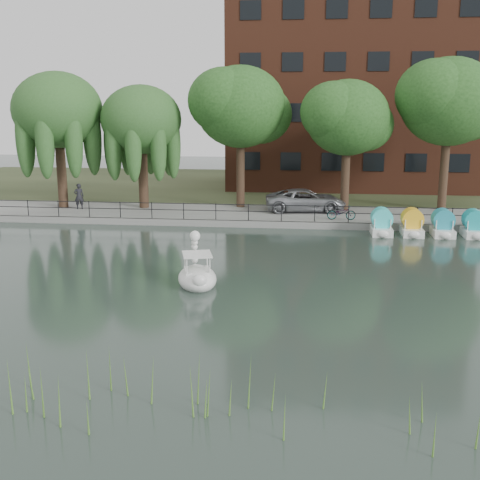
% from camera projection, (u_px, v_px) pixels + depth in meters
% --- Properties ---
extents(ground_plane, '(120.00, 120.00, 0.00)m').
position_uv_depth(ground_plane, '(216.00, 294.00, 23.81)').
color(ground_plane, '#37463E').
extents(promenade, '(40.00, 6.00, 0.40)m').
position_uv_depth(promenade, '(252.00, 215.00, 39.26)').
color(promenade, gray).
rests_on(promenade, ground_plane).
extents(kerb, '(40.00, 0.25, 0.40)m').
position_uv_depth(kerb, '(248.00, 224.00, 36.41)').
color(kerb, gray).
rests_on(kerb, ground_plane).
extents(land_strip, '(60.00, 22.00, 0.36)m').
position_uv_depth(land_strip, '(267.00, 186.00, 52.83)').
color(land_strip, '#47512D').
rests_on(land_strip, ground_plane).
extents(railing, '(32.00, 0.05, 1.00)m').
position_uv_depth(railing, '(248.00, 208.00, 36.39)').
color(railing, black).
rests_on(railing, promenade).
extents(apartment_building, '(20.00, 10.07, 18.00)m').
position_uv_depth(apartment_building, '(352.00, 78.00, 49.98)').
color(apartment_building, '#4C1E16').
rests_on(apartment_building, land_strip).
extents(willow_left, '(5.88, 5.88, 9.01)m').
position_uv_depth(willow_left, '(57.00, 110.00, 39.62)').
color(willow_left, '#473323').
rests_on(willow_left, promenade).
extents(willow_mid, '(5.32, 5.32, 8.15)m').
position_uv_depth(willow_mid, '(141.00, 120.00, 39.66)').
color(willow_mid, '#473323').
rests_on(willow_mid, promenade).
extents(broadleaf_center, '(6.00, 6.00, 9.25)m').
position_uv_depth(broadleaf_center, '(241.00, 107.00, 39.76)').
color(broadleaf_center, '#473323').
rests_on(broadleaf_center, promenade).
extents(broadleaf_right, '(5.40, 5.40, 8.32)m').
position_uv_depth(broadleaf_right, '(348.00, 118.00, 38.68)').
color(broadleaf_right, '#473323').
rests_on(broadleaf_right, promenade).
extents(broadleaf_far, '(6.30, 6.30, 9.71)m').
position_uv_depth(broadleaf_far, '(449.00, 102.00, 38.73)').
color(broadleaf_far, '#473323').
rests_on(broadleaf_far, promenade).
extents(minivan, '(3.44, 6.27, 1.67)m').
position_uv_depth(minivan, '(306.00, 199.00, 39.38)').
color(minivan, gray).
rests_on(minivan, promenade).
extents(bicycle, '(0.61, 1.72, 1.00)m').
position_uv_depth(bicycle, '(341.00, 212.00, 36.59)').
color(bicycle, gray).
rests_on(bicycle, promenade).
extents(pedestrian, '(0.85, 0.75, 1.98)m').
position_uv_depth(pedestrian, '(79.00, 194.00, 40.13)').
color(pedestrian, black).
rests_on(pedestrian, promenade).
extents(swan_boat, '(2.20, 2.85, 2.14)m').
position_uv_depth(swan_boat, '(197.00, 274.00, 24.94)').
color(swan_boat, white).
rests_on(swan_boat, ground_plane).
extents(pedal_boat_row, '(9.65, 1.70, 1.40)m').
position_uv_depth(pedal_boat_row, '(458.00, 226.00, 33.89)').
color(pedal_boat_row, white).
rests_on(pedal_boat_row, ground_plane).
extents(reed_bank, '(24.00, 2.40, 1.20)m').
position_uv_depth(reed_bank, '(241.00, 397.00, 14.26)').
color(reed_bank, '#669938').
rests_on(reed_bank, ground_plane).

